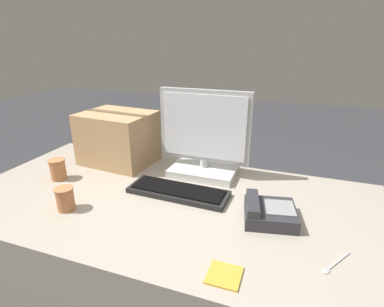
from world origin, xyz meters
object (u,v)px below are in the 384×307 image
(spoon, at_px, (333,265))
(paper_cup_right, at_px, (65,199))
(keyboard, at_px, (178,191))
(desk_phone, at_px, (268,212))
(monitor, at_px, (204,143))
(cardboard_box, at_px, (118,138))
(paper_cup_left, at_px, (57,169))
(sticky_note_pad, at_px, (224,275))

(spoon, bearing_deg, paper_cup_right, -55.92)
(keyboard, bearing_deg, paper_cup_right, -142.57)
(desk_phone, bearing_deg, monitor, 127.15)
(keyboard, distance_m, cardboard_box, 0.52)
(monitor, distance_m, desk_phone, 0.49)
(paper_cup_left, relative_size, cardboard_box, 0.26)
(keyboard, xyz_separation_m, spoon, (0.61, -0.25, -0.01))
(monitor, relative_size, sticky_note_pad, 4.59)
(desk_phone, relative_size, cardboard_box, 0.56)
(spoon, bearing_deg, paper_cup_left, -65.83)
(spoon, xyz_separation_m, cardboard_box, (-1.06, 0.49, 0.14))
(paper_cup_right, distance_m, spoon, 0.99)
(cardboard_box, bearing_deg, desk_phone, -20.04)
(monitor, relative_size, desk_phone, 2.03)
(monitor, bearing_deg, desk_phone, -41.55)
(sticky_note_pad, bearing_deg, keyboard, 127.26)
(monitor, height_order, spoon, monitor)
(desk_phone, relative_size, paper_cup_right, 2.33)
(paper_cup_right, height_order, spoon, paper_cup_right)
(desk_phone, distance_m, paper_cup_right, 0.80)
(cardboard_box, distance_m, sticky_note_pad, 1.00)
(keyboard, xyz_separation_m, paper_cup_left, (-0.61, -0.06, 0.04))
(monitor, relative_size, paper_cup_left, 4.40)
(paper_cup_left, bearing_deg, paper_cup_right, -42.32)
(paper_cup_left, bearing_deg, keyboard, 5.44)
(paper_cup_right, height_order, sticky_note_pad, paper_cup_right)
(keyboard, height_order, cardboard_box, cardboard_box)
(paper_cup_right, distance_m, sticky_note_pad, 0.70)
(spoon, bearing_deg, keyboard, -79.26)
(desk_phone, height_order, sticky_note_pad, desk_phone)
(monitor, xyz_separation_m, cardboard_box, (-0.49, -0.01, -0.03))
(paper_cup_right, bearing_deg, keyboard, 35.36)
(keyboard, relative_size, paper_cup_right, 4.74)
(monitor, relative_size, keyboard, 1.00)
(sticky_note_pad, bearing_deg, desk_phone, 75.84)
(desk_phone, height_order, cardboard_box, cardboard_box)
(paper_cup_left, bearing_deg, cardboard_box, 61.91)
(sticky_note_pad, bearing_deg, paper_cup_left, 159.13)
(desk_phone, distance_m, paper_cup_left, 1.00)
(paper_cup_right, bearing_deg, paper_cup_left, 137.68)
(desk_phone, relative_size, paper_cup_left, 2.16)
(spoon, relative_size, sticky_note_pad, 1.34)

